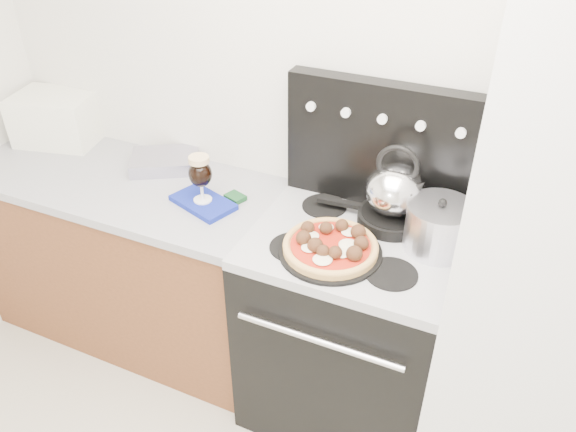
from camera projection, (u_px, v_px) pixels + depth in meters
The scene contains 16 objects.
room_shell at pixel (204, 322), 1.25m from camera, with size 3.52×3.01×2.52m.
base_cabinet at pixel (135, 261), 2.74m from camera, with size 1.45×0.60×0.86m, color brown.
countertop at pixel (120, 181), 2.49m from camera, with size 1.48×0.63×0.04m, color #9D9DA5.
stove_body at pixel (347, 330), 2.34m from camera, with size 0.76×0.65×0.88m, color black.
cooktop at pixel (355, 242), 2.08m from camera, with size 0.76×0.65×0.04m, color #ADADB2.
backguard at pixel (383, 146), 2.14m from camera, with size 0.76×0.08×0.50m, color black.
fridge at pixel (561, 287), 1.80m from camera, with size 0.64×0.68×1.90m, color silver.
toaster_oven at pixel (57, 118), 2.72m from camera, with size 0.37×0.28×0.24m, color white.
foil_sheet at pixel (165, 161), 2.54m from camera, with size 0.30×0.22×0.06m, color silver.
oven_mitt at pixel (203, 203), 2.29m from camera, with size 0.26×0.15×0.02m, color navy.
beer_glass at pixel (201, 179), 2.22m from camera, with size 0.09×0.09×0.20m, color black, non-canonical shape.
pizza_pan at pixel (330, 252), 1.99m from camera, with size 0.37×0.37×0.01m, color black.
pizza at pixel (331, 245), 1.98m from camera, with size 0.34×0.34×0.05m, color gold, non-canonical shape.
skillet at pixel (391, 218), 2.14m from camera, with size 0.26×0.26×0.05m, color #242424.
tea_kettle at pixel (395, 186), 2.06m from camera, with size 0.22×0.22×0.24m, color silver, non-canonical shape.
stock_pot at pixel (438, 228), 1.97m from camera, with size 0.23×0.23×0.17m, color silver.
Camera 1 is at (0.54, -0.45, 2.14)m, focal length 35.00 mm.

